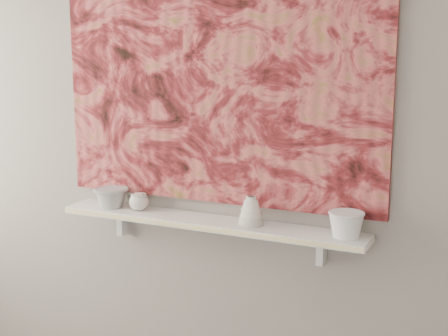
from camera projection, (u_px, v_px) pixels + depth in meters
The scene contains 11 objects.
wall_back at pixel (217, 120), 2.70m from camera, with size 3.60×3.60×0.00m, color gray.
shelf at pixel (208, 223), 2.70m from camera, with size 1.40×0.18×0.03m, color silver.
shelf_stripe at pixel (198, 228), 2.62m from camera, with size 1.40×0.01×0.02m, color beige.
bracket_left at pixel (123, 222), 2.97m from camera, with size 0.03×0.06×0.12m, color silver.
bracket_right at pixel (322, 250), 2.57m from camera, with size 0.03×0.06×0.12m, color silver.
painting at pixel (216, 76), 2.65m from camera, with size 1.50×0.03×1.10m, color maroon.
house_motif at pixel (315, 156), 2.51m from camera, with size 0.09×0.00×0.08m, color black.
bowl_grey at pixel (111, 197), 2.90m from camera, with size 0.16×0.16×0.09m, color #9E9E9B, non-canonical shape.
cup_cream at pixel (139, 202), 2.83m from camera, with size 0.09×0.09×0.08m, color beige, non-canonical shape.
bell_vessel at pixel (251, 211), 2.60m from camera, with size 0.11×0.11×0.12m, color silver, non-canonical shape.
bowl_white at pixel (346, 224), 2.43m from camera, with size 0.14×0.14×0.10m, color silver, non-canonical shape.
Camera 1 is at (1.17, -0.82, 1.66)m, focal length 50.00 mm.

